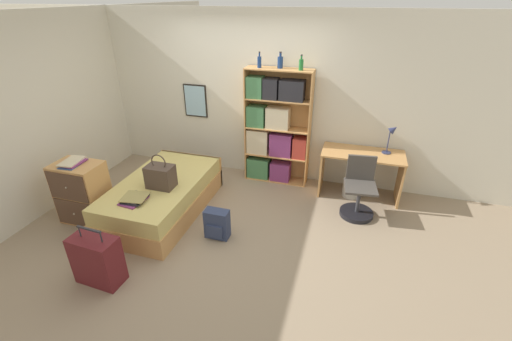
{
  "coord_description": "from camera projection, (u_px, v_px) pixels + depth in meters",
  "views": [
    {
      "loc": [
        1.65,
        -3.53,
        2.76
      ],
      "look_at": [
        0.54,
        0.19,
        0.75
      ],
      "focal_mm": 24.0,
      "sensor_mm": 36.0,
      "label": 1
    }
  ],
  "objects": [
    {
      "name": "book_stack_on_bed",
      "position": [
        135.0,
        199.0,
        4.2
      ],
      "size": [
        0.33,
        0.35,
        0.06
      ],
      "color": "#7A336B",
      "rests_on": "bed"
    },
    {
      "name": "magazine_pile_on_dresser",
      "position": [
        73.0,
        162.0,
        4.34
      ],
      "size": [
        0.26,
        0.35,
        0.04
      ],
      "color": "#334C84",
      "rests_on": "dresser"
    },
    {
      "name": "desk_lamp",
      "position": [
        392.0,
        134.0,
        4.8
      ],
      "size": [
        0.17,
        0.13,
        0.44
      ],
      "color": "navy",
      "rests_on": "desk"
    },
    {
      "name": "waste_bin",
      "position": [
        352.0,
        189.0,
        5.2
      ],
      "size": [
        0.27,
        0.27,
        0.22
      ],
      "color": "#B7B2A8",
      "rests_on": "ground_plane"
    },
    {
      "name": "suitcase",
      "position": [
        97.0,
        260.0,
        3.58
      ],
      "size": [
        0.51,
        0.29,
        0.69
      ],
      "color": "#5B191E",
      "rests_on": "ground_plane"
    },
    {
      "name": "desk",
      "position": [
        361.0,
        166.0,
        5.05
      ],
      "size": [
        1.17,
        0.55,
        0.71
      ],
      "color": "tan",
      "rests_on": "ground_plane"
    },
    {
      "name": "handbag",
      "position": [
        160.0,
        176.0,
        4.45
      ],
      "size": [
        0.35,
        0.24,
        0.47
      ],
      "color": "#47382D",
      "rests_on": "bed"
    },
    {
      "name": "backpack",
      "position": [
        217.0,
        224.0,
        4.29
      ],
      "size": [
        0.3,
        0.19,
        0.39
      ],
      "color": "#2D3856",
      "rests_on": "ground_plane"
    },
    {
      "name": "wall_back",
      "position": [
        248.0,
        97.0,
        5.42
      ],
      "size": [
        10.0,
        0.09,
        2.6
      ],
      "color": "beige",
      "rests_on": "ground_plane"
    },
    {
      "name": "bottle_clear",
      "position": [
        301.0,
        64.0,
        4.74
      ],
      "size": [
        0.06,
        0.06,
        0.21
      ],
      "color": "#1E6B2D",
      "rests_on": "bookcase"
    },
    {
      "name": "bottle_green",
      "position": [
        259.0,
        62.0,
        4.9
      ],
      "size": [
        0.06,
        0.06,
        0.22
      ],
      "color": "navy",
      "rests_on": "bookcase"
    },
    {
      "name": "dresser",
      "position": [
        83.0,
        192.0,
        4.53
      ],
      "size": [
        0.61,
        0.45,
        0.83
      ],
      "color": "tan",
      "rests_on": "ground_plane"
    },
    {
      "name": "bottle_brown",
      "position": [
        280.0,
        62.0,
        4.87
      ],
      "size": [
        0.08,
        0.08,
        0.23
      ],
      "color": "navy",
      "rests_on": "bookcase"
    },
    {
      "name": "bookcase",
      "position": [
        274.0,
        130.0,
        5.34
      ],
      "size": [
        1.01,
        0.29,
        1.81
      ],
      "color": "tan",
      "rests_on": "ground_plane"
    },
    {
      "name": "ground_plane",
      "position": [
        214.0,
        220.0,
        4.69
      ],
      "size": [
        14.0,
        14.0,
        0.0
      ],
      "primitive_type": "plane",
      "color": "gray"
    },
    {
      "name": "bed",
      "position": [
        163.0,
        195.0,
        4.79
      ],
      "size": [
        1.04,
        1.86,
        0.49
      ],
      "color": "tan",
      "rests_on": "ground_plane"
    },
    {
      "name": "wall_left",
      "position": [
        48.0,
        113.0,
        4.7
      ],
      "size": [
        0.06,
        10.0,
        2.6
      ],
      "color": "beige",
      "rests_on": "ground_plane"
    },
    {
      "name": "desk_chair",
      "position": [
        358.0,
        197.0,
        4.71
      ],
      "size": [
        0.46,
        0.47,
        0.83
      ],
      "color": "black",
      "rests_on": "ground_plane"
    }
  ]
}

